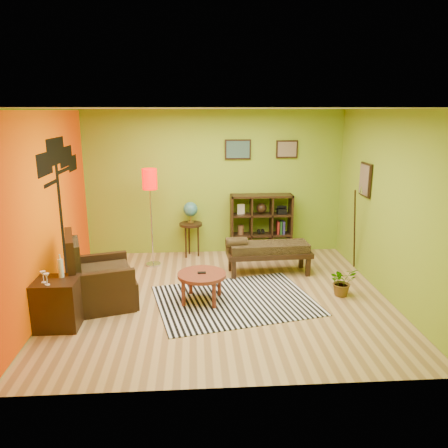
{
  "coord_description": "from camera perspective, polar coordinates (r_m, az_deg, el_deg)",
  "views": [
    {
      "loc": [
        -0.38,
        -6.17,
        2.78
      ],
      "look_at": [
        0.06,
        0.42,
        1.05
      ],
      "focal_mm": 35.0,
      "sensor_mm": 36.0,
      "label": 1
    }
  ],
  "objects": [
    {
      "name": "globe_table",
      "position": [
        8.4,
        -4.39,
        1.12
      ],
      "size": [
        0.44,
        0.44,
        1.08
      ],
      "color": "black",
      "rests_on": "ground"
    },
    {
      "name": "bench",
      "position": [
        7.61,
        5.59,
        -3.37
      ],
      "size": [
        1.5,
        0.59,
        0.68
      ],
      "color": "black",
      "rests_on": "ground"
    },
    {
      "name": "potted_plant",
      "position": [
        7.03,
        15.17,
        -7.62
      ],
      "size": [
        0.51,
        0.54,
        0.35
      ],
      "primitive_type": "imported",
      "rotation": [
        0.0,
        0.0,
        0.25
      ],
      "color": "#26661E",
      "rests_on": "ground"
    },
    {
      "name": "armchair",
      "position": [
        6.68,
        -16.15,
        -7.42
      ],
      "size": [
        1.12,
        1.11,
        1.1
      ],
      "color": "black",
      "rests_on": "ground"
    },
    {
      "name": "zebra_rug",
      "position": [
        6.66,
        1.44,
        -9.93
      ],
      "size": [
        2.61,
        2.17,
        0.01
      ],
      "primitive_type": "cube",
      "rotation": [
        0.0,
        0.0,
        0.22
      ],
      "color": "white",
      "rests_on": "ground"
    },
    {
      "name": "room_shell",
      "position": [
        6.27,
        -1.17,
        5.68
      ],
      "size": [
        5.04,
        4.54,
        2.82
      ],
      "color": "#86A825",
      "rests_on": "ground"
    },
    {
      "name": "cube_shelf",
      "position": [
        8.58,
        4.95,
        -0.1
      ],
      "size": [
        1.2,
        0.35,
        1.2
      ],
      "color": "black",
      "rests_on": "ground"
    },
    {
      "name": "ground",
      "position": [
        6.78,
        -0.29,
        -9.55
      ],
      "size": [
        5.0,
        5.0,
        0.0
      ],
      "primitive_type": "plane",
      "color": "tan",
      "rests_on": "ground"
    },
    {
      "name": "coffee_table",
      "position": [
        6.52,
        -2.92,
        -6.95
      ],
      "size": [
        0.72,
        0.72,
        0.46
      ],
      "color": "maroon",
      "rests_on": "ground"
    },
    {
      "name": "floor_lamp",
      "position": [
        7.84,
        -9.64,
        4.67
      ],
      "size": [
        0.27,
        0.27,
        1.79
      ],
      "color": "silver",
      "rests_on": "ground"
    },
    {
      "name": "side_cabinet",
      "position": [
        6.2,
        -20.88,
        -9.63
      ],
      "size": [
        0.55,
        0.5,
        0.97
      ],
      "color": "black",
      "rests_on": "ground"
    }
  ]
}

